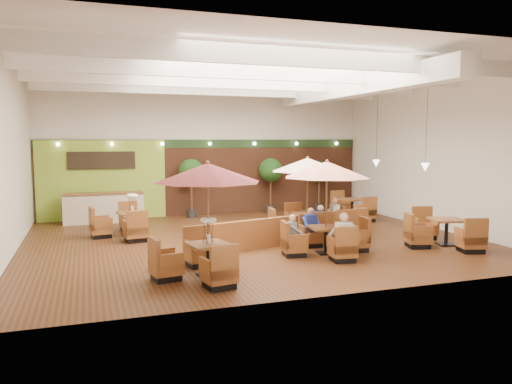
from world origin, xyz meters
name	(u,v)px	position (x,y,z in m)	size (l,w,h in m)	color
room	(248,128)	(0.25, 1.22, 3.63)	(14.04, 14.00, 5.52)	#381E0F
service_counter	(104,208)	(-4.40, 5.10, 0.58)	(3.00, 0.75, 1.18)	beige
booth_divider	(293,230)	(1.02, -0.95, 0.44)	(6.41, 0.18, 0.89)	brown
table_0	(205,195)	(-2.39, -3.72, 1.95)	(2.65, 2.77, 2.74)	brown
table_1	(327,190)	(1.38, -2.47, 1.82)	(2.67, 2.67, 2.67)	brown
table_2	(307,182)	(1.97, 0.10, 1.82)	(2.66, 2.66, 2.68)	brown
table_3	(124,223)	(-3.85, 1.99, 0.46)	(1.92, 2.80, 1.59)	brown
table_4	(438,233)	(5.10, -2.64, 0.39)	(2.03, 2.91, 1.03)	brown
table_5	(352,208)	(5.40, 3.08, 0.39)	(0.95, 2.71, 1.01)	brown
topiary_0	(191,174)	(-0.90, 5.30, 1.81)	(1.05, 1.05, 2.43)	black
topiary_1	(271,172)	(2.61, 5.30, 1.80)	(1.04, 1.04, 2.42)	black
topiary_2	(319,174)	(4.95, 5.30, 1.69)	(0.98, 0.98, 2.27)	black
diner_0	(343,232)	(1.38, -3.45, 0.78)	(0.43, 0.35, 0.86)	silver
diner_1	(311,223)	(1.38, -1.50, 0.73)	(0.36, 0.29, 0.72)	#263BA5
diner_2	(294,230)	(0.41, -2.47, 0.73)	(0.34, 0.39, 0.72)	slate
diner_3	(320,219)	(1.97, -0.88, 0.73)	(0.35, 0.28, 0.71)	#263BA5
diner_4	(333,212)	(2.95, 0.10, 0.76)	(0.35, 0.42, 0.81)	silver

